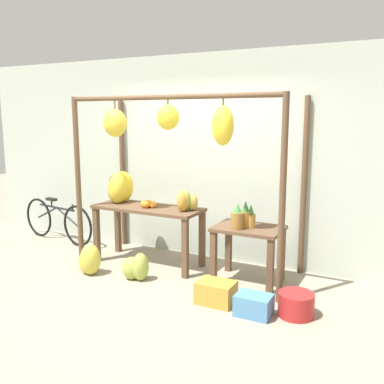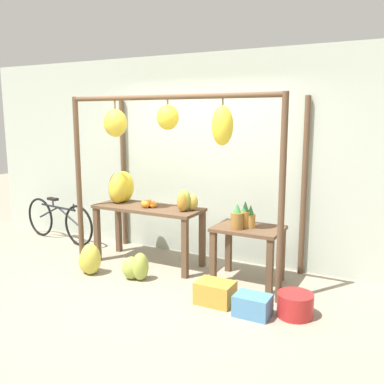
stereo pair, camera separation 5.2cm
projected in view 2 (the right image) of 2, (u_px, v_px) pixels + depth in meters
ground_plane at (144, 295)px, 4.76m from camera, size 20.00×20.00×0.00m
shop_wall_back at (207, 158)px, 5.90m from camera, size 8.00×0.08×2.80m
stall_awning at (172, 145)px, 5.10m from camera, size 2.81×1.14×2.21m
display_table_main at (148, 217)px, 5.69m from camera, size 1.47×0.57×0.79m
display_table_side at (248, 240)px, 5.06m from camera, size 0.79×0.57×0.68m
banana_pile_on_table at (119, 188)px, 5.90m from camera, size 0.39×0.49×0.43m
orange_pile at (148, 204)px, 5.60m from camera, size 0.22×0.18×0.09m
pineapple_cluster at (243, 218)px, 4.96m from camera, size 0.25×0.25×0.32m
banana_pile_ground_left at (90, 260)px, 5.38m from camera, size 0.40×0.35×0.40m
banana_pile_ground_right at (136, 267)px, 5.19m from camera, size 0.40×0.29×0.34m
fruit_crate_white at (215, 293)px, 4.54m from camera, size 0.39×0.28×0.24m
blue_bucket at (295, 305)px, 4.24m from camera, size 0.36×0.36×0.24m
parked_bicycle at (59, 220)px, 6.81m from camera, size 1.59×0.26×0.68m
papaya_pile at (186, 201)px, 5.37m from camera, size 0.26×0.27×0.28m
fruit_crate_purple at (253, 305)px, 4.26m from camera, size 0.35×0.26×0.21m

